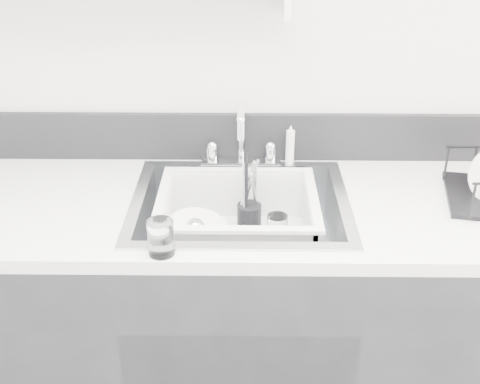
{
  "coord_description": "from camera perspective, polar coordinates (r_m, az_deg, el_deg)",
  "views": [
    {
      "loc": [
        0.02,
        -0.35,
        1.79
      ],
      "look_at": [
        0.0,
        1.14,
        0.98
      ],
      "focal_mm": 45.0,
      "sensor_mm": 36.0,
      "label": 1
    }
  ],
  "objects": [
    {
      "name": "sink",
      "position": [
        1.82,
        0.02,
        -3.41
      ],
      "size": [
        0.64,
        0.52,
        0.2
      ],
      "primitive_type": null,
      "color": "silver",
      "rests_on": "counter_run"
    },
    {
      "name": "backsplash",
      "position": [
        2.0,
        0.12,
        5.26
      ],
      "size": [
        3.2,
        0.02,
        0.16
      ],
      "primitive_type": "cube",
      "color": "black",
      "rests_on": "counter_run"
    },
    {
      "name": "side_sprayer",
      "position": [
        1.97,
        4.77,
        4.46
      ],
      "size": [
        0.03,
        0.03,
        0.14
      ],
      "primitive_type": "cylinder",
      "color": "silver",
      "rests_on": "counter_run"
    },
    {
      "name": "counter_run",
      "position": [
        2.04,
        0.02,
        -12.28
      ],
      "size": [
        3.2,
        0.62,
        0.92
      ],
      "color": "black",
      "rests_on": "ground"
    },
    {
      "name": "plate_stack",
      "position": [
        1.81,
        -3.75,
        -4.92
      ],
      "size": [
        0.26,
        0.25,
        0.1
      ],
      "rotation": [
        0.0,
        0.0,
        0.21
      ],
      "color": "white",
      "rests_on": "wash_tub"
    },
    {
      "name": "bowl_small",
      "position": [
        1.79,
        2.3,
        -5.75
      ],
      "size": [
        0.11,
        0.11,
        0.03
      ],
      "primitive_type": "imported",
      "rotation": [
        0.0,
        0.0,
        0.15
      ],
      "color": "white",
      "rests_on": "wash_tub"
    },
    {
      "name": "utensil_cup",
      "position": [
        1.89,
        0.87,
        -2.27
      ],
      "size": [
        0.08,
        0.08,
        0.26
      ],
      "rotation": [
        0.0,
        0.0,
        0.01
      ],
      "color": "black",
      "rests_on": "wash_tub"
    },
    {
      "name": "tumbler_counter",
      "position": [
        1.53,
        -7.52,
        -4.32
      ],
      "size": [
        0.07,
        0.07,
        0.09
      ],
      "primitive_type": "cylinder",
      "rotation": [
        0.0,
        0.0,
        -0.06
      ],
      "color": "white",
      "rests_on": "counter_run"
    },
    {
      "name": "wash_tub",
      "position": [
        1.82,
        -0.23,
        -2.84
      ],
      "size": [
        0.51,
        0.43,
        0.19
      ],
      "primitive_type": null,
      "rotation": [
        0.0,
        0.0,
        -0.09
      ],
      "color": "silver",
      "rests_on": "sink"
    },
    {
      "name": "tumbler_in_tub",
      "position": [
        1.85,
        3.53,
        -3.5
      ],
      "size": [
        0.08,
        0.08,
        0.09
      ],
      "primitive_type": "cylinder",
      "rotation": [
        0.0,
        0.0,
        -0.4
      ],
      "color": "white",
      "rests_on": "wash_tub"
    },
    {
      "name": "faucet",
      "position": [
        1.96,
        0.1,
        4.12
      ],
      "size": [
        0.26,
        0.18,
        0.23
      ],
      "color": "silver",
      "rests_on": "counter_run"
    },
    {
      "name": "ladle",
      "position": [
        1.81,
        -2.49,
        -4.53
      ],
      "size": [
        0.28,
        0.21,
        0.08
      ],
      "primitive_type": null,
      "rotation": [
        0.0,
        0.0,
        -0.49
      ],
      "color": "silver",
      "rests_on": "wash_tub"
    }
  ]
}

